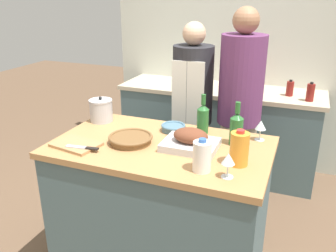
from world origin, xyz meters
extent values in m
cube|color=#4C666B|center=(0.00, 0.00, 0.44)|extent=(1.32, 0.78, 0.88)
cube|color=#B27F4C|center=(0.00, 0.00, 0.90)|extent=(1.36, 0.81, 0.04)
cube|color=#4C666B|center=(0.00, 1.54, 0.43)|extent=(1.96, 0.58, 0.86)
cube|color=beige|center=(0.00, 1.54, 0.88)|extent=(2.02, 0.60, 0.04)
cube|color=silver|center=(0.00, 1.89, 1.27)|extent=(2.52, 0.10, 2.55)
cube|color=#BCBCC1|center=(0.19, 0.01, 0.94)|extent=(0.33, 0.26, 0.04)
ellipsoid|color=brown|center=(0.19, 0.01, 1.00)|extent=(0.22, 0.16, 0.09)
cylinder|color=brown|center=(-0.19, -0.05, 0.94)|extent=(0.26, 0.26, 0.04)
torus|color=brown|center=(-0.19, -0.05, 0.96)|extent=(0.28, 0.28, 0.02)
cube|color=#AD7F51|center=(-0.48, -0.22, 0.93)|extent=(0.31, 0.24, 0.02)
cylinder|color=#B7B7BC|center=(-0.57, 0.23, 0.99)|extent=(0.16, 0.16, 0.15)
cylinder|color=#B7B7BC|center=(-0.57, 0.23, 1.08)|extent=(0.17, 0.17, 0.01)
sphere|color=black|center=(-0.57, 0.23, 1.09)|extent=(0.02, 0.02, 0.02)
cylinder|color=slate|center=(-0.01, 0.24, 0.94)|extent=(0.15, 0.15, 0.04)
torus|color=slate|center=(-0.01, 0.24, 0.96)|extent=(0.17, 0.17, 0.02)
cylinder|color=orange|center=(0.50, -0.09, 1.01)|extent=(0.10, 0.10, 0.19)
cylinder|color=red|center=(0.50, -0.09, 1.11)|extent=(0.04, 0.04, 0.02)
cylinder|color=white|center=(0.33, -0.24, 1.00)|extent=(0.10, 0.10, 0.17)
cylinder|color=#3360B2|center=(0.33, -0.24, 1.09)|extent=(0.04, 0.04, 0.02)
cylinder|color=#28662D|center=(0.19, 0.28, 1.00)|extent=(0.08, 0.08, 0.17)
cone|color=#28662D|center=(0.19, 0.28, 1.10)|extent=(0.08, 0.08, 0.03)
cylinder|color=#28662D|center=(0.19, 0.28, 1.15)|extent=(0.03, 0.03, 0.07)
cylinder|color=#28662D|center=(0.43, 0.17, 1.00)|extent=(0.08, 0.08, 0.17)
cone|color=#28662D|center=(0.43, 0.17, 1.11)|extent=(0.08, 0.08, 0.03)
cylinder|color=#28662D|center=(0.43, 0.17, 1.16)|extent=(0.03, 0.03, 0.07)
cylinder|color=silver|center=(0.48, -0.26, 0.92)|extent=(0.06, 0.06, 0.00)
cylinder|color=silver|center=(0.48, -0.26, 0.96)|extent=(0.01, 0.01, 0.07)
cone|color=silver|center=(0.48, -0.26, 1.03)|extent=(0.07, 0.07, 0.06)
cylinder|color=silver|center=(0.56, 0.30, 0.92)|extent=(0.06, 0.06, 0.00)
cylinder|color=silver|center=(0.56, 0.30, 0.96)|extent=(0.01, 0.01, 0.07)
cone|color=silver|center=(0.56, 0.30, 1.02)|extent=(0.07, 0.07, 0.06)
cube|color=#B7B7BC|center=(-0.44, -0.26, 0.94)|extent=(0.13, 0.05, 0.01)
cube|color=black|center=(-0.34, -0.25, 0.94)|extent=(0.08, 0.04, 0.01)
cube|color=#B22323|center=(0.18, 1.59, 0.93)|extent=(0.18, 0.14, 0.06)
cylinder|color=#B7B7BC|center=(0.16, 1.59, 1.01)|extent=(0.13, 0.13, 0.11)
cube|color=#B22323|center=(0.24, 1.59, 1.05)|extent=(0.05, 0.08, 0.18)
cube|color=#B22323|center=(0.18, 1.59, 1.19)|extent=(0.17, 0.08, 0.09)
cylinder|color=maroon|center=(0.66, 1.51, 0.97)|extent=(0.07, 0.07, 0.13)
cylinder|color=black|center=(0.66, 1.51, 1.04)|extent=(0.03, 0.03, 0.02)
cylinder|color=maroon|center=(0.84, 1.40, 0.98)|extent=(0.07, 0.07, 0.15)
cylinder|color=black|center=(0.84, 1.40, 1.06)|extent=(0.03, 0.03, 0.02)
cube|color=beige|center=(-0.07, 0.86, 0.38)|extent=(0.28, 0.20, 0.77)
cylinder|color=#28282D|center=(-0.07, 0.86, 1.09)|extent=(0.33, 0.33, 0.64)
sphere|color=#DBAD89|center=(-0.07, 0.86, 1.50)|extent=(0.19, 0.19, 0.19)
cube|color=silver|center=(-0.06, 0.70, 0.91)|extent=(0.26, 0.03, 0.81)
cube|color=beige|center=(0.33, 0.84, 0.41)|extent=(0.32, 0.26, 0.83)
cylinder|color=#663360|center=(0.33, 0.84, 1.17)|extent=(0.35, 0.35, 0.69)
sphere|color=#996B4C|center=(0.33, 0.84, 1.62)|extent=(0.20, 0.20, 0.20)
camera|label=1|loc=(0.79, -1.87, 1.82)|focal=38.00mm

